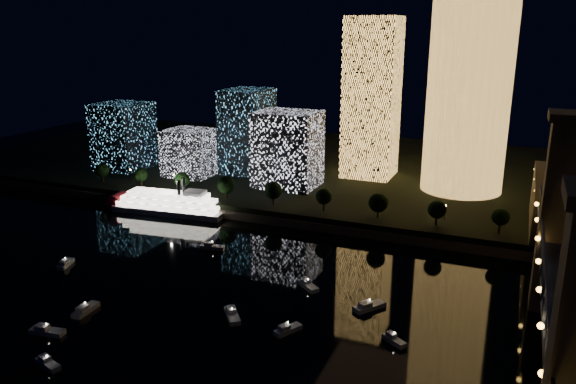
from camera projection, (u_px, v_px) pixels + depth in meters
name	position (u px, v px, depth m)	size (l,w,h in m)	color
ground	(235.00, 353.00, 123.49)	(520.00, 520.00, 0.00)	black
far_bank	(394.00, 174.00, 264.54)	(420.00, 160.00, 5.00)	black
seawall	(345.00, 229.00, 195.72)	(420.00, 6.00, 3.00)	#6B5E4C
tower_cylindrical	(470.00, 78.00, 218.11)	(34.00, 34.00, 89.60)	#FFB551
tower_rectangular	(372.00, 98.00, 244.04)	(21.60, 21.60, 68.74)	#FFB551
midrise_blocks	(215.00, 140.00, 250.53)	(107.03, 40.50, 37.49)	silver
truss_bridge	(572.00, 340.00, 98.25)	(13.00, 266.00, 50.00)	navy
riverboat	(164.00, 203.00, 216.39)	(48.85, 14.53, 14.50)	silver
motorboats	(230.00, 323.00, 134.56)	(116.72, 74.85, 2.78)	silver
esplanade_trees	(278.00, 191.00, 208.81)	(165.75, 6.89, 8.95)	black
street_lamps	(270.00, 189.00, 216.78)	(132.70, 0.70, 5.65)	black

